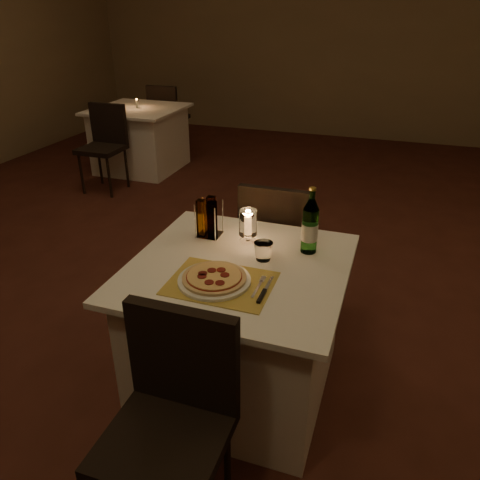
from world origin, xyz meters
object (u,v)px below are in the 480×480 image
(main_table, at_px, (239,328))
(plate, at_px, (214,280))
(chair_near, at_px, (173,406))
(neighbor_table_left, at_px, (140,139))
(water_bottle, at_px, (310,227))
(hurricane_candle, at_px, (248,224))
(tumbler, at_px, (263,251))
(chair_far, at_px, (277,237))
(pizza, at_px, (214,277))

(main_table, distance_m, plate, 0.42)
(chair_near, xyz_separation_m, neighbor_table_left, (-2.33, 3.82, -0.18))
(main_table, bearing_deg, chair_near, -90.00)
(chair_near, distance_m, neighbor_table_left, 4.48)
(main_table, xyz_separation_m, neighbor_table_left, (-2.33, 3.11, 0.00))
(water_bottle, bearing_deg, hurricane_candle, -179.82)
(water_bottle, relative_size, hurricane_candle, 1.89)
(main_table, distance_m, chair_near, 0.74)
(tumbler, relative_size, hurricane_candle, 0.51)
(chair_near, height_order, tumbler, chair_near)
(neighbor_table_left, bearing_deg, tumbler, -51.29)
(main_table, distance_m, neighbor_table_left, 3.88)
(chair_far, bearing_deg, hurricane_candle, -93.75)
(water_bottle, xyz_separation_m, neighbor_table_left, (-2.61, 2.87, -0.50))
(hurricane_candle, bearing_deg, tumbler, -50.03)
(hurricane_candle, xyz_separation_m, neighbor_table_left, (-2.30, 2.87, -0.47))
(chair_far, distance_m, plate, 0.92)
(chair_far, xyz_separation_m, plate, (-0.05, -0.89, 0.20))
(plate, bearing_deg, pizza, -103.48)
(pizza, xyz_separation_m, tumbler, (0.14, 0.27, 0.02))
(hurricane_candle, bearing_deg, plate, -92.57)
(chair_far, relative_size, hurricane_candle, 5.11)
(chair_near, xyz_separation_m, hurricane_candle, (-0.03, 0.95, 0.29))
(tumbler, xyz_separation_m, neighbor_table_left, (-2.42, 3.02, -0.41))
(main_table, xyz_separation_m, pizza, (-0.05, -0.18, 0.39))
(plate, bearing_deg, main_table, 74.48)
(main_table, relative_size, chair_near, 1.11)
(chair_near, xyz_separation_m, water_bottle, (0.28, 0.95, 0.32))
(water_bottle, xyz_separation_m, hurricane_candle, (-0.31, -0.00, -0.03))
(main_table, height_order, water_bottle, water_bottle)
(neighbor_table_left, bearing_deg, water_bottle, -47.75)
(main_table, height_order, hurricane_candle, hurricane_candle)
(tumbler, bearing_deg, chair_near, -96.70)
(main_table, xyz_separation_m, chair_far, (0.00, 0.71, 0.18))
(chair_near, xyz_separation_m, pizza, (-0.05, 0.53, 0.22))
(main_table, bearing_deg, plate, -105.52)
(main_table, relative_size, water_bottle, 3.01)
(plate, xyz_separation_m, tumbler, (0.14, 0.27, 0.03))
(chair_near, height_order, water_bottle, water_bottle)
(chair_near, relative_size, water_bottle, 2.71)
(pizza, bearing_deg, chair_far, 86.80)
(pizza, distance_m, neighbor_table_left, 4.02)
(chair_near, distance_m, tumbler, 0.84)
(main_table, relative_size, tumbler, 11.18)
(plate, height_order, hurricane_candle, hurricane_candle)
(neighbor_table_left, bearing_deg, main_table, -53.17)
(main_table, bearing_deg, chair_far, 90.00)
(plate, bearing_deg, water_bottle, 51.61)
(chair_near, distance_m, chair_far, 1.43)
(water_bottle, bearing_deg, pizza, -128.38)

